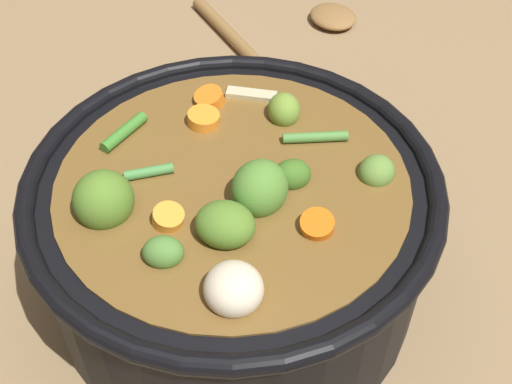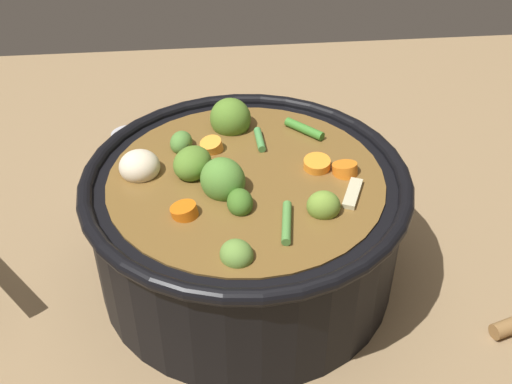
# 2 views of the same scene
# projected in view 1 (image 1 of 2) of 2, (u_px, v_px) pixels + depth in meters

# --- Properties ---
(ground_plane) EXTENTS (1.10, 1.10, 0.00)m
(ground_plane) POSITION_uv_depth(u_px,v_px,m) (236.00, 281.00, 0.57)
(ground_plane) COLOR #8C704C
(cooking_pot) EXTENTS (0.31, 0.31, 0.16)m
(cooking_pot) POSITION_uv_depth(u_px,v_px,m) (234.00, 230.00, 0.52)
(cooking_pot) COLOR black
(cooking_pot) RESTS_ON ground_plane
(wooden_spoon) EXTENTS (0.23, 0.21, 0.02)m
(wooden_spoon) POSITION_uv_depth(u_px,v_px,m) (290.00, 31.00, 0.83)
(wooden_spoon) COLOR olive
(wooden_spoon) RESTS_ON ground_plane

